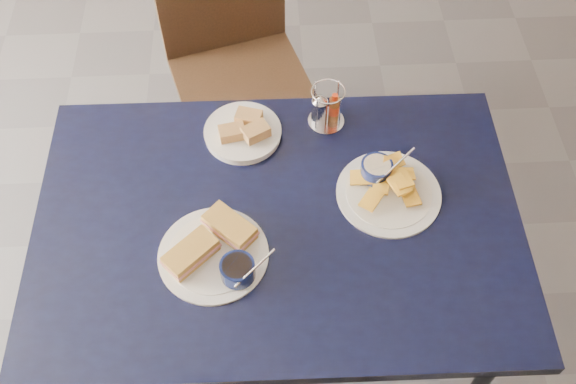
{
  "coord_description": "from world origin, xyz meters",
  "views": [
    {
      "loc": [
        0.18,
        -1.02,
        2.23
      ],
      "look_at": [
        0.23,
        -0.05,
        0.82
      ],
      "focal_mm": 40.0,
      "sensor_mm": 36.0,
      "label": 1
    }
  ],
  "objects_px": {
    "dining_table": "(278,230)",
    "condiment_caddy": "(325,109)",
    "sandwich_plate": "(217,251)",
    "bread_basket": "(244,132)",
    "chair_far": "(240,47)",
    "plantain_plate": "(385,185)"
  },
  "relations": [
    {
      "from": "plantain_plate",
      "to": "condiment_caddy",
      "type": "distance_m",
      "value": 0.3
    },
    {
      "from": "chair_far",
      "to": "bread_basket",
      "type": "relative_size",
      "value": 4.44
    },
    {
      "from": "dining_table",
      "to": "sandwich_plate",
      "type": "relative_size",
      "value": 4.32
    },
    {
      "from": "dining_table",
      "to": "plantain_plate",
      "type": "xyz_separation_m",
      "value": [
        0.3,
        0.09,
        0.08
      ]
    },
    {
      "from": "dining_table",
      "to": "plantain_plate",
      "type": "bearing_deg",
      "value": 15.86
    },
    {
      "from": "plantain_plate",
      "to": "sandwich_plate",
      "type": "bearing_deg",
      "value": -157.9
    },
    {
      "from": "sandwich_plate",
      "to": "bread_basket",
      "type": "bearing_deg",
      "value": 79.44
    },
    {
      "from": "dining_table",
      "to": "condiment_caddy",
      "type": "relative_size",
      "value": 9.85
    },
    {
      "from": "dining_table",
      "to": "bread_basket",
      "type": "bearing_deg",
      "value": 106.47
    },
    {
      "from": "sandwich_plate",
      "to": "chair_far",
      "type": "bearing_deg",
      "value": 86.73
    },
    {
      "from": "chair_far",
      "to": "sandwich_plate",
      "type": "relative_size",
      "value": 3.24
    },
    {
      "from": "chair_far",
      "to": "plantain_plate",
      "type": "bearing_deg",
      "value": -62.44
    },
    {
      "from": "dining_table",
      "to": "plantain_plate",
      "type": "distance_m",
      "value": 0.33
    },
    {
      "from": "chair_far",
      "to": "sandwich_plate",
      "type": "height_order",
      "value": "chair_far"
    },
    {
      "from": "bread_basket",
      "to": "condiment_caddy",
      "type": "distance_m",
      "value": 0.25
    },
    {
      "from": "dining_table",
      "to": "condiment_caddy",
      "type": "xyz_separation_m",
      "value": [
        0.16,
        0.34,
        0.12
      ]
    },
    {
      "from": "sandwich_plate",
      "to": "plantain_plate",
      "type": "xyz_separation_m",
      "value": [
        0.47,
        0.19,
        -0.01
      ]
    },
    {
      "from": "bread_basket",
      "to": "dining_table",
      "type": "bearing_deg",
      "value": -73.53
    },
    {
      "from": "chair_far",
      "to": "bread_basket",
      "type": "distance_m",
      "value": 0.61
    },
    {
      "from": "dining_table",
      "to": "sandwich_plate",
      "type": "bearing_deg",
      "value": -147.65
    },
    {
      "from": "chair_far",
      "to": "condiment_caddy",
      "type": "xyz_separation_m",
      "value": [
        0.26,
        -0.53,
        0.23
      ]
    },
    {
      "from": "sandwich_plate",
      "to": "condiment_caddy",
      "type": "height_order",
      "value": "condiment_caddy"
    }
  ]
}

